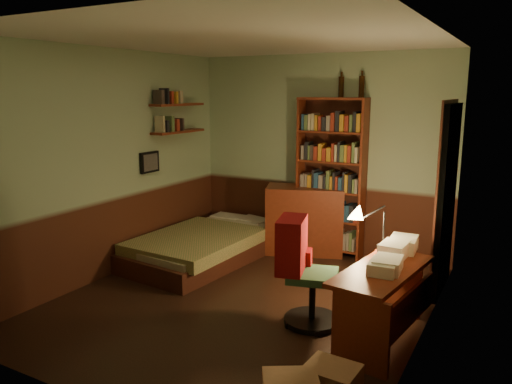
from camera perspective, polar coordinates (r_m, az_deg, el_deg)
The scene contains 23 objects.
floor at distance 5.28m, azimuth -1.35°, elevation -12.37°, with size 3.50×4.00×0.02m, color black.
ceiling at distance 4.86m, azimuth -1.50°, elevation 17.21°, with size 3.50×4.00×0.02m, color silver.
wall_back at distance 6.69m, azimuth 7.34°, elevation 4.30°, with size 3.50×0.02×2.60m, color #9AB48E.
wall_left at distance 5.98m, azimuth -16.15°, elevation 3.09°, with size 0.02×4.00×2.60m, color #9AB48E.
wall_right at distance 4.30m, azimuth 19.25°, elevation -0.23°, with size 0.02×4.00×2.60m, color #9AB48E.
wall_front at distance 3.36m, azimuth -19.04°, elevation -3.36°, with size 3.50×0.02×2.60m, color #9AB48E.
doorway at distance 5.63m, azimuth 20.97°, elevation -0.83°, with size 0.06×0.90×2.00m, color black.
door_trim at distance 5.63m, azimuth 20.62°, elevation -0.79°, with size 0.02×0.98×2.08m, color #3B1A11.
bed at distance 6.43m, azimuth -5.78°, elevation -4.98°, with size 1.12×2.09×0.62m, color olive.
dresser at distance 6.67m, azimuth 5.59°, elevation -3.16°, with size 1.00×0.50×0.89m, color maroon.
mini_stereo at distance 6.67m, azimuth 6.18°, elevation 1.36°, with size 0.26×0.20×0.14m, color #B2B2B7.
bookshelf at distance 6.51m, azimuth 8.53°, elevation 1.60°, with size 0.88×0.27×2.05m, color maroon.
bottle_left at distance 6.50m, azimuth 9.71°, elevation 11.75°, with size 0.07×0.07×0.26m, color black.
bottle_right at distance 6.41m, azimuth 11.98°, elevation 11.69°, with size 0.07×0.07×0.26m, color black.
desk at distance 4.54m, azimuth 14.07°, elevation -12.30°, with size 0.50×1.20×0.64m, color maroon.
paper_stack at distance 4.93m, azimuth 16.48°, elevation -5.72°, with size 0.24×0.33×0.13m, color silver.
desk_lamp at distance 4.94m, azimuth 14.43°, elevation -3.05°, with size 0.16×0.16×0.55m, color black.
office_chair at distance 4.62m, azimuth 6.53°, elevation -8.54°, with size 0.55×0.48×1.10m, color #2F5435.
red_jacket at distance 4.64m, azimuth 7.75°, elevation 1.75°, with size 0.23×0.42×0.50m, color maroon.
wall_shelf_lower at distance 6.69m, azimuth -8.86°, elevation 6.84°, with size 0.20×0.90×0.03m, color maroon.
wall_shelf_upper at distance 6.67m, azimuth -8.95°, elevation 9.84°, with size 0.20×0.90×0.03m, color maroon.
framed_picture at distance 6.39m, azimuth -12.08°, elevation 3.35°, with size 0.04×0.32×0.26m, color black.
cardboard_box_b at distance 3.76m, azimuth 8.66°, elevation -20.78°, with size 0.36×0.30×0.25m, color #986D4C.
Camera 1 is at (2.45, -4.17, 2.12)m, focal length 35.00 mm.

